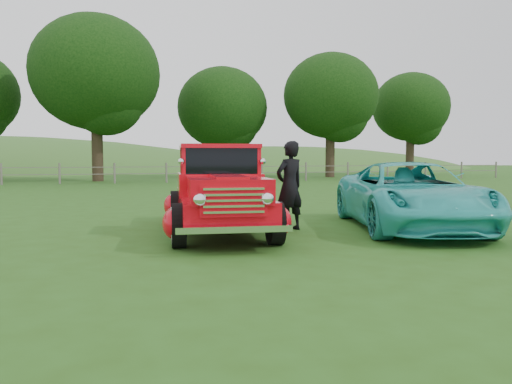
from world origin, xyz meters
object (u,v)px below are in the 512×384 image
object	(u,v)px
man	(290,186)
tree_mid_east	(331,96)
tree_near_west	(96,73)
tree_far_east	(411,107)
teal_sedan	(410,195)
tree_near_east	(222,108)
red_pickup	(219,194)

from	to	relation	value
man	tree_mid_east	bearing A→B (deg)	-137.75
tree_near_west	tree_mid_east	distance (m)	17.13
tree_far_east	teal_sedan	xyz separation A→B (m)	(-19.10, -29.00, -5.15)
tree_mid_east	man	bearing A→B (deg)	-116.37
tree_near_west	tree_near_east	xyz separation A→B (m)	(9.00, 4.00, -1.55)
red_pickup	man	xyz separation A→B (m)	(1.50, -0.01, 0.14)
man	red_pickup	bearing A→B (deg)	-21.94
tree_near_west	tree_near_east	world-z (taller)	tree_near_west
red_pickup	man	size ratio (longest dim) A/B	2.76
teal_sedan	man	size ratio (longest dim) A/B	2.75
man	teal_sedan	bearing A→B (deg)	146.92
tree_mid_east	tree_far_east	bearing A→B (deg)	18.43
tree_mid_east	tree_far_east	distance (m)	9.49
red_pickup	tree_far_east	bearing A→B (deg)	57.15
tree_far_east	man	bearing A→B (deg)	-127.22
tree_near_west	man	size ratio (longest dim) A/B	5.59
teal_sedan	tree_near_east	bearing A→B (deg)	101.26
man	tree_near_west	bearing A→B (deg)	-100.84
tree_mid_east	tree_near_east	bearing A→B (deg)	165.96
tree_near_east	tree_far_east	size ratio (longest dim) A/B	0.94
tree_near_east	man	bearing A→B (deg)	-99.57
tree_near_east	man	size ratio (longest dim) A/B	4.47
man	tree_far_east	bearing A→B (deg)	-148.60
red_pickup	tree_near_east	bearing A→B (deg)	83.66
tree_near_west	tree_far_east	xyz separation A→B (m)	(26.00, 5.00, -0.94)
tree_near_west	tree_mid_east	world-z (taller)	tree_near_west
tree_mid_east	tree_far_east	size ratio (longest dim) A/B	1.07
red_pickup	teal_sedan	distance (m)	4.08
tree_far_east	teal_sedan	distance (m)	35.11
tree_far_east	red_pickup	xyz separation A→B (m)	(-23.14, -28.46, -5.06)
tree_near_east	teal_sedan	world-z (taller)	tree_near_east
tree_near_west	red_pickup	xyz separation A→B (m)	(2.86, -23.46, -6.00)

